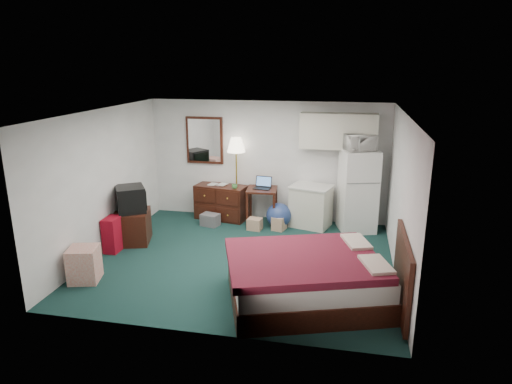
% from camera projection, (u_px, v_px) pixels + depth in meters
% --- Properties ---
extents(floor, '(5.00, 4.50, 0.01)m').
position_uv_depth(floor, '(243.00, 259.00, 7.81)').
color(floor, '#0F2A27').
rests_on(floor, ground).
extents(ceiling, '(5.00, 4.50, 0.01)m').
position_uv_depth(ceiling, '(242.00, 113.00, 7.12)').
color(ceiling, silver).
rests_on(ceiling, walls).
extents(walls, '(5.01, 4.51, 2.50)m').
position_uv_depth(walls, '(243.00, 189.00, 7.47)').
color(walls, silver).
rests_on(walls, floor).
extents(mirror, '(0.80, 0.06, 1.00)m').
position_uv_depth(mirror, '(205.00, 140.00, 9.71)').
color(mirror, white).
rests_on(mirror, walls).
extents(upper_cabinets, '(1.50, 0.35, 0.70)m').
position_uv_depth(upper_cabinets, '(338.00, 131.00, 8.95)').
color(upper_cabinets, beige).
rests_on(upper_cabinets, walls).
extents(headboard, '(0.06, 1.56, 1.00)m').
position_uv_depth(headboard, '(402.00, 273.00, 6.07)').
color(headboard, black).
rests_on(headboard, walls).
extents(dresser, '(1.15, 0.67, 0.74)m').
position_uv_depth(dresser, '(221.00, 202.00, 9.76)').
color(dresser, black).
rests_on(dresser, floor).
extents(floor_lamp, '(0.48, 0.48, 1.76)m').
position_uv_depth(floor_lamp, '(237.00, 179.00, 9.62)').
color(floor_lamp, gold).
rests_on(floor_lamp, floor).
extents(desk, '(0.65, 0.65, 0.76)m').
position_uv_depth(desk, '(262.00, 206.00, 9.43)').
color(desk, black).
rests_on(desk, floor).
extents(exercise_ball, '(0.58, 0.58, 0.51)m').
position_uv_depth(exercise_ball, '(279.00, 215.00, 9.28)').
color(exercise_ball, navy).
rests_on(exercise_ball, floor).
extents(kitchen_counter, '(0.88, 0.76, 0.82)m').
position_uv_depth(kitchen_counter, '(311.00, 207.00, 9.30)').
color(kitchen_counter, beige).
rests_on(kitchen_counter, floor).
extents(fridge, '(0.82, 0.82, 1.63)m').
position_uv_depth(fridge, '(358.00, 191.00, 8.99)').
color(fridge, white).
rests_on(fridge, floor).
extents(bed, '(2.50, 2.21, 0.67)m').
position_uv_depth(bed, '(306.00, 279.00, 6.38)').
color(bed, '#540616').
rests_on(bed, floor).
extents(tv_stand, '(0.76, 0.80, 0.61)m').
position_uv_depth(tv_stand, '(133.00, 227.00, 8.50)').
color(tv_stand, black).
rests_on(tv_stand, floor).
extents(suitcase, '(0.24, 0.39, 0.62)m').
position_uv_depth(suitcase, '(113.00, 234.00, 8.10)').
color(suitcase, maroon).
rests_on(suitcase, floor).
extents(retail_box, '(0.53, 0.53, 0.54)m').
position_uv_depth(retail_box, '(84.00, 264.00, 7.00)').
color(retail_box, silver).
rests_on(retail_box, floor).
extents(file_bin, '(0.41, 0.35, 0.25)m').
position_uv_depth(file_bin, '(210.00, 220.00, 9.40)').
color(file_bin, slate).
rests_on(file_bin, floor).
extents(cardboard_box_a, '(0.30, 0.27, 0.23)m').
position_uv_depth(cardboard_box_a, '(255.00, 224.00, 9.18)').
color(cardboard_box_a, '#9E7E64').
rests_on(cardboard_box_a, floor).
extents(cardboard_box_b, '(0.30, 0.33, 0.28)m').
position_uv_depth(cardboard_box_b, '(279.00, 223.00, 9.17)').
color(cardboard_box_b, '#9E7E64').
rests_on(cardboard_box_b, floor).
extents(laptop, '(0.36, 0.31, 0.23)m').
position_uv_depth(laptop, '(262.00, 183.00, 9.28)').
color(laptop, black).
rests_on(laptop, desk).
extents(crt_tv, '(0.72, 0.73, 0.47)m').
position_uv_depth(crt_tv, '(130.00, 199.00, 8.35)').
color(crt_tv, black).
rests_on(crt_tv, tv_stand).
extents(microwave, '(0.63, 0.53, 0.38)m').
position_uv_depth(microwave, '(360.00, 141.00, 8.68)').
color(microwave, white).
rests_on(microwave, fridge).
extents(book_a, '(0.16, 0.05, 0.22)m').
position_uv_depth(book_a, '(209.00, 179.00, 9.72)').
color(book_a, '#9E7E64').
rests_on(book_a, dresser).
extents(book_b, '(0.18, 0.07, 0.24)m').
position_uv_depth(book_b, '(219.00, 179.00, 9.69)').
color(book_b, '#9E7E64').
rests_on(book_b, dresser).
extents(mug, '(0.14, 0.13, 0.12)m').
position_uv_depth(mug, '(235.00, 186.00, 9.40)').
color(mug, '#488D44').
rests_on(mug, dresser).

